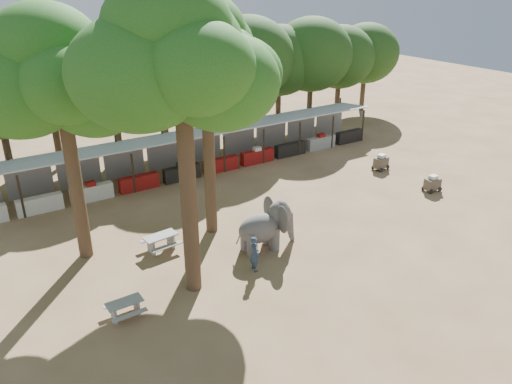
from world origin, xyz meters
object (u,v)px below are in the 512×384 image
cart_front (432,183)px  cart_back (381,162)px  yard_tree_back (200,57)px  elephant (267,226)px  picnic_table_near (125,307)px  handler (254,254)px  picnic_table_far (161,241)px  yard_tree_left (54,75)px  yard_tree_center (174,59)px

cart_front → cart_back: (0.05, 4.19, 0.03)m
cart_front → yard_tree_back: bearing=171.5°
elephant → picnic_table_near: (-7.36, -1.39, -0.71)m
yard_tree_back → picnic_table_near: 10.98m
handler → picnic_table_near: (-5.83, -0.07, -0.38)m
elephant → picnic_table_far: (-4.27, 2.49, -0.64)m
picnic_table_far → yard_tree_back: bearing=7.0°
cart_front → picnic_table_far: bearing=175.7°
yard_tree_left → picnic_table_near: 9.52m
yard_tree_back → picnic_table_far: (-2.78, -0.63, -8.04)m
yard_tree_back → handler: yard_tree_back is taller
yard_tree_left → handler: bearing=-42.4°
elephant → yard_tree_back: bearing=120.4°
handler → yard_tree_left: bearing=55.3°
cart_back → yard_tree_back: bearing=175.8°
yard_tree_left → yard_tree_back: 6.09m
yard_tree_left → cart_back: 20.97m
cart_back → handler: bearing=-166.7°
yard_tree_back → cart_front: bearing=-12.3°
cart_back → picnic_table_far: bearing=177.1°
elephant → picnic_table_near: 7.52m
yard_tree_left → cart_front: yard_tree_left is taller
yard_tree_center → cart_front: (16.46, 1.07, -8.72)m
picnic_table_far → cart_back: cart_back is taller
yard_tree_left → cart_back: yard_tree_left is taller
yard_tree_back → cart_front: (13.46, -2.93, -8.05)m
yard_tree_left → handler: (5.95, -5.44, -7.39)m
yard_tree_left → handler: size_ratio=6.77×
picnic_table_near → cart_back: size_ratio=1.16×
yard_tree_back → handler: (-0.05, -4.44, -7.73)m
yard_tree_center → handler: yard_tree_center is taller
yard_tree_center → cart_front: 18.65m
cart_front → yard_tree_center: bearing=-172.5°
picnic_table_far → yard_tree_center: bearing=-99.5°
yard_tree_center → yard_tree_left: bearing=121.0°
handler → cart_front: 13.59m
yard_tree_back → cart_back: (13.51, 1.26, -8.02)m
yard_tree_left → elephant: size_ratio=3.64×
yard_tree_center → elephant: size_ratio=3.97×
yard_tree_left → elephant: yard_tree_left is taller
elephant → picnic_table_far: elephant is taller
yard_tree_center → yard_tree_back: yard_tree_center is taller
yard_tree_left → yard_tree_center: yard_tree_center is taller
yard_tree_center → picnic_table_near: yard_tree_center is taller
handler → yard_tree_back: bearing=7.1°
elephant → yard_tree_left: bearing=156.1°
handler → picnic_table_far: (-2.74, 3.81, -0.31)m
picnic_table_far → cart_back: 16.41m
yard_tree_center → picnic_table_far: size_ratio=7.18×
yard_tree_back → cart_back: yard_tree_back is taller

